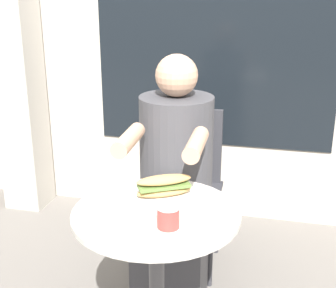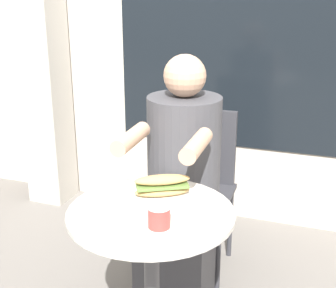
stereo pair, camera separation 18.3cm
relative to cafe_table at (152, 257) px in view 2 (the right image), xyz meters
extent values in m
cube|color=beige|center=(0.00, 1.47, 0.88)|extent=(8.00, 0.08, 2.80)
cube|color=black|center=(0.00, 1.42, 0.81)|extent=(1.51, 0.01, 1.65)
cube|color=#B2ADA3|center=(-1.29, 1.28, 0.68)|extent=(0.26, 0.26, 2.40)
cylinder|color=beige|center=(0.00, 0.00, 0.19)|extent=(0.63, 0.63, 0.02)
cube|color=#333338|center=(-0.04, 0.76, -0.08)|extent=(0.39, 0.39, 0.02)
cube|color=#333338|center=(-0.05, 0.93, 0.14)|extent=(0.35, 0.04, 0.42)
cylinder|color=#333338|center=(0.13, 0.60, -0.30)|extent=(0.03, 0.03, 0.43)
cylinder|color=#333338|center=(-0.20, 0.59, -0.30)|extent=(0.03, 0.03, 0.43)
cylinder|color=#333338|center=(0.11, 0.93, -0.30)|extent=(0.03, 0.03, 0.43)
cylinder|color=#333338|center=(-0.21, 0.92, -0.30)|extent=(0.03, 0.03, 0.43)
cube|color=#424247|center=(-0.04, 0.47, -0.29)|extent=(0.34, 0.45, 0.45)
cylinder|color=#424247|center=(-0.04, 0.54, 0.22)|extent=(0.35, 0.35, 0.58)
sphere|color=tan|center=(-0.04, 0.54, 0.60)|extent=(0.19, 0.19, 0.19)
cylinder|color=tan|center=(0.10, 0.23, 0.39)|extent=(0.08, 0.28, 0.07)
cylinder|color=tan|center=(-0.17, 0.22, 0.39)|extent=(0.08, 0.28, 0.07)
cylinder|color=white|center=(0.00, 0.12, 0.20)|extent=(0.23, 0.23, 0.01)
ellipsoid|color=tan|center=(0.00, 0.12, 0.23)|extent=(0.22, 0.17, 0.04)
cube|color=olive|center=(0.00, 0.12, 0.25)|extent=(0.21, 0.16, 0.01)
ellipsoid|color=tan|center=(0.00, 0.12, 0.27)|extent=(0.22, 0.17, 0.04)
cylinder|color=#B73D38|center=(0.07, -0.11, 0.24)|extent=(0.08, 0.08, 0.07)
cylinder|color=white|center=(0.07, -0.11, 0.28)|extent=(0.08, 0.08, 0.01)
camera|label=1|loc=(0.41, -1.50, 0.99)|focal=50.00mm
camera|label=2|loc=(0.58, -1.45, 0.99)|focal=50.00mm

